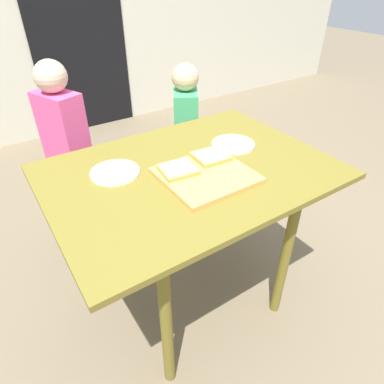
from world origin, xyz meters
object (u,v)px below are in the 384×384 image
Objects in this scene: plate_white_right at (233,144)px; pizza_slice_far_left at (178,169)px; dining_table at (190,189)px; child_left at (68,150)px; child_right at (186,134)px; pizza_slice_far_right at (212,157)px; plate_white_left at (115,172)px; cutting_board at (206,175)px.

pizza_slice_far_left is at bearing -166.40° from plate_white_right.
dining_table is at bearing 12.66° from pizza_slice_far_left.
plate_white_right is 0.91m from child_left.
pizza_slice_far_left is 0.15× the size of child_right.
plate_white_right is at bearing 13.82° from dining_table.
child_right is at bearing 77.98° from plate_white_right.
pizza_slice_far_left is 0.17m from pizza_slice_far_right.
pizza_slice_far_right is at bearing -157.42° from plate_white_right.
child_right is at bearing 38.48° from plate_white_left.
child_left is (-0.32, 0.83, -0.16)m from cutting_board.
plate_white_left is 1.00× the size of plate_white_right.
cutting_board is at bearing -117.30° from child_right.
pizza_slice_far_right is at bearing 43.43° from cutting_board.
cutting_board is 0.30m from plate_white_right.
cutting_board is at bearing -78.54° from dining_table.
dining_table is at bearing 101.46° from cutting_board.
child_left is (-0.40, 0.75, -0.18)m from pizza_slice_far_right.
dining_table is at bearing -68.07° from child_left.
child_right is (0.67, 0.53, -0.22)m from plate_white_left.
plate_white_right is (0.18, 0.07, -0.02)m from pizza_slice_far_right.
plate_white_left is (-0.27, 0.14, 0.10)m from dining_table.
child_right reaches higher than cutting_board.
dining_table is at bearing 177.19° from pizza_slice_far_right.
plate_white_left is at bearing 159.14° from pizza_slice_far_right.
plate_white_left is at bearing 153.07° from dining_table.
plate_white_right is 0.19× the size of child_right.
pizza_slice_far_right is at bearing -61.86° from child_left.
pizza_slice_far_left is at bearing -167.34° from dining_table.
pizza_slice_far_right is 0.19m from plate_white_right.
cutting_board is 0.88m from child_right.
dining_table is at bearing -166.18° from plate_white_right.
pizza_slice_far_left reaches higher than plate_white_right.
pizza_slice_far_left is at bearing -36.73° from plate_white_left.
cutting_board is 1.72× the size of plate_white_right.
cutting_board is at bearing -40.50° from pizza_slice_far_left.
pizza_slice_far_left is at bearing -124.59° from child_right.
pizza_slice_far_right is 0.13× the size of child_left.
pizza_slice_far_right is at bearing -114.32° from child_right.
child_left is 0.72m from child_right.
cutting_board is (0.02, -0.09, 0.11)m from dining_table.
child_left reaches higher than pizza_slice_far_right.
dining_table is 1.03× the size of child_left.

